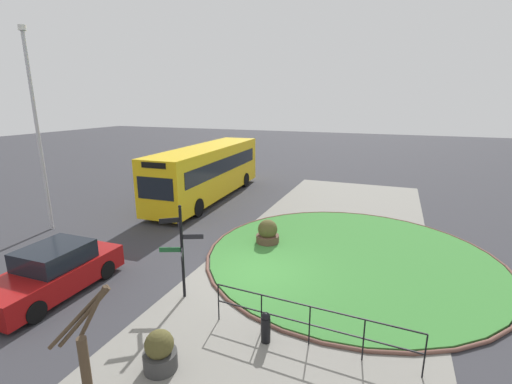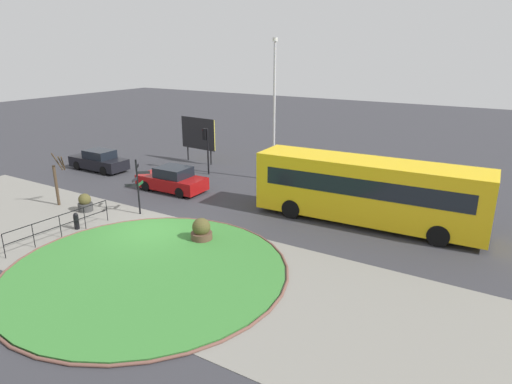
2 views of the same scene
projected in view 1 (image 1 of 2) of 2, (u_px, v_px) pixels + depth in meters
name	position (u px, v px, depth m)	size (l,w,h in m)	color
ground	(255.00, 274.00, 12.74)	(120.00, 120.00, 0.00)	#333338
sidewalk_paving	(308.00, 283.00, 12.05)	(32.00, 8.14, 0.02)	gray
grass_island	(350.00, 256.00, 14.10)	(11.07, 11.07, 0.10)	#387A33
grass_kerb_ring	(350.00, 256.00, 14.10)	(11.38, 11.38, 0.11)	brown
signpost_directional	(181.00, 246.00, 10.82)	(1.12, 1.26, 3.03)	black
bollard_foreground	(266.00, 327.00, 9.04)	(0.24, 0.24, 0.86)	black
railing_grass_edge	(310.00, 320.00, 8.83)	(0.31, 5.27, 1.13)	black
bus_yellow	(208.00, 171.00, 22.29)	(11.42, 2.95, 3.28)	yellow
car_far_lane	(53.00, 272.00, 11.37)	(4.44, 2.00, 1.54)	maroon
lamppost_tall	(37.00, 127.00, 16.05)	(0.32, 0.32, 9.13)	#B7B7BC
planter_near_signpost	(268.00, 233.00, 15.26)	(0.99, 0.99, 1.11)	brown
planter_kerbside	(160.00, 352.00, 8.11)	(0.78, 0.78, 1.00)	#383838
street_tree_bare	(88.00, 377.00, 6.00)	(0.85, 1.04, 3.13)	#423323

